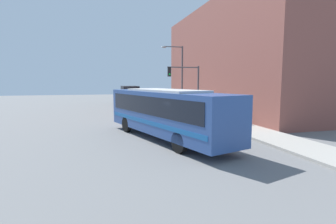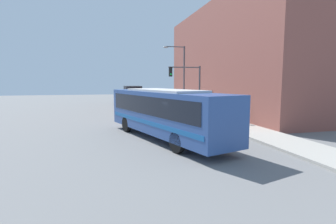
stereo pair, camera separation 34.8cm
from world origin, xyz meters
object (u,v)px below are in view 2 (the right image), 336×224
delivery_truck (132,94)px  pedestrian_near_corner (240,113)px  fire_hydrant (232,122)px  city_bus (164,110)px  street_lamp (181,73)px  traffic_light_pole (189,81)px  parking_meter (202,108)px

delivery_truck → pedestrian_near_corner: (5.78, -24.71, -0.57)m
fire_hydrant → pedestrian_near_corner: 2.09m
city_bus → pedestrian_near_corner: (7.10, 3.40, -0.81)m
street_lamp → pedestrian_near_corner: size_ratio=4.60×
traffic_light_pole → pedestrian_near_corner: 6.67m
city_bus → traffic_light_pole: 10.32m
fire_hydrant → traffic_light_pole: 7.77m
city_bus → street_lamp: street_lamp is taller
delivery_truck → pedestrian_near_corner: delivery_truck is taller
parking_meter → street_lamp: (-0.08, 6.44, 3.58)m
city_bus → delivery_truck: bearing=70.5°
parking_meter → pedestrian_near_corner: (1.44, -4.52, -0.04)m
city_bus → traffic_light_pole: size_ratio=2.32×
delivery_truck → parking_meter: (4.34, -20.19, -0.53)m
traffic_light_pole → parking_meter: size_ratio=3.87×
city_bus → fire_hydrant: size_ratio=14.60×
delivery_truck → street_lamp: size_ratio=0.90×
parking_meter → pedestrian_near_corner: bearing=-72.4°
delivery_truck → street_lamp: 14.72m
city_bus → pedestrian_near_corner: 7.91m
city_bus → street_lamp: (5.58, 14.36, 2.80)m
traffic_light_pole → street_lamp: size_ratio=0.66×
street_lamp → pedestrian_near_corner: 11.64m
traffic_light_pole → pedestrian_near_corner: (2.46, -5.65, -2.57)m
traffic_light_pole → parking_meter: traffic_light_pole is taller
delivery_truck → fire_hydrant: size_ratio=8.65×
traffic_light_pole → pedestrian_near_corner: size_ratio=3.02×
city_bus → parking_meter: 9.77m
pedestrian_near_corner → fire_hydrant: bearing=-134.8°
delivery_truck → fire_hydrant: bearing=-80.6°
traffic_light_pole → pedestrian_near_corner: traffic_light_pole is taller
city_bus → traffic_light_pole: (4.65, 9.04, 1.76)m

